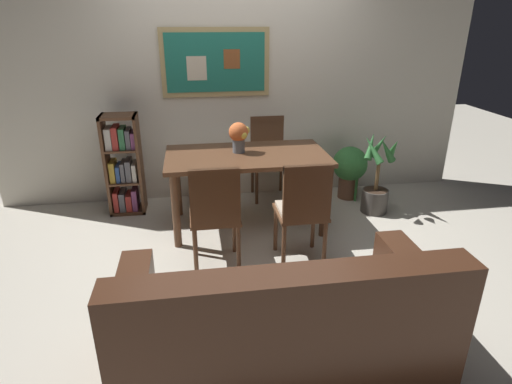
% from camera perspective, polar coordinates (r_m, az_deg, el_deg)
% --- Properties ---
extents(ground_plane, '(12.00, 12.00, 0.00)m').
position_cam_1_polar(ground_plane, '(3.80, -0.06, -7.87)').
color(ground_plane, beige).
extents(wall_back_with_painting, '(5.20, 0.14, 2.60)m').
position_cam_1_polar(wall_back_with_painting, '(4.69, -2.75, 14.92)').
color(wall_back_with_painting, silver).
rests_on(wall_back_with_painting, ground_plane).
extents(dining_table, '(1.51, 0.83, 0.74)m').
position_cam_1_polar(dining_table, '(4.00, -1.26, 3.82)').
color(dining_table, brown).
rests_on(dining_table, ground_plane).
extents(dining_chair_near_right, '(0.40, 0.41, 0.91)m').
position_cam_1_polar(dining_chair_near_right, '(3.39, 6.42, -1.81)').
color(dining_chair_near_right, brown).
rests_on(dining_chair_near_right, ground_plane).
extents(dining_chair_far_right, '(0.40, 0.41, 0.91)m').
position_cam_1_polar(dining_chair_far_right, '(4.78, 1.66, 5.66)').
color(dining_chair_far_right, brown).
rests_on(dining_chair_far_right, ground_plane).
extents(dining_chair_far_left, '(0.40, 0.41, 0.91)m').
position_cam_1_polar(dining_chair_far_left, '(4.74, -6.93, 5.37)').
color(dining_chair_far_left, brown).
rests_on(dining_chair_far_left, ground_plane).
extents(dining_chair_near_left, '(0.40, 0.41, 0.91)m').
position_cam_1_polar(dining_chair_near_left, '(3.31, -5.58, -2.37)').
color(dining_chair_near_left, brown).
rests_on(dining_chair_near_left, ground_plane).
extents(leather_couch, '(1.80, 0.84, 0.84)m').
position_cam_1_polar(leather_couch, '(2.49, 3.42, -17.91)').
color(leather_couch, '#472819').
rests_on(leather_couch, ground_plane).
extents(bookshelf, '(0.36, 0.28, 1.04)m').
position_cam_1_polar(bookshelf, '(4.56, -17.47, 3.37)').
color(bookshelf, brown).
rests_on(bookshelf, ground_plane).
extents(potted_ivy, '(0.39, 0.39, 0.62)m').
position_cam_1_polar(potted_ivy, '(4.87, 12.56, 3.17)').
color(potted_ivy, brown).
rests_on(potted_ivy, ground_plane).
extents(potted_palm, '(0.40, 0.37, 0.86)m').
position_cam_1_polar(potted_palm, '(4.57, 15.99, 1.05)').
color(potted_palm, '#4C4742').
rests_on(potted_palm, ground_plane).
extents(flower_vase, '(0.20, 0.19, 0.29)m').
position_cam_1_polar(flower_vase, '(3.98, -2.34, 7.74)').
color(flower_vase, slate).
rests_on(flower_vase, dining_table).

